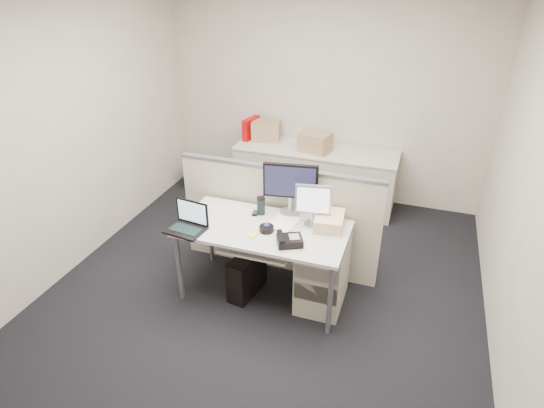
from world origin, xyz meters
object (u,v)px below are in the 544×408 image
at_px(laptop, 184,219).
at_px(monitor_main, 290,189).
at_px(desk, 263,233).
at_px(desk_phone, 290,241).

bearing_deg(laptop, monitor_main, 45.02).
bearing_deg(desk, monitor_main, 64.89).
xyz_separation_m(monitor_main, laptop, (-0.77, -0.60, -0.13)).
relative_size(desk, laptop, 4.62).
bearing_deg(desk, laptop, -155.70).
relative_size(monitor_main, desk_phone, 2.41).
xyz_separation_m(desk, laptop, (-0.62, -0.28, 0.19)).
distance_m(monitor_main, laptop, 0.98).
bearing_deg(desk, desk_phone, -30.96).
xyz_separation_m(monitor_main, desk_phone, (0.15, -0.50, -0.22)).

